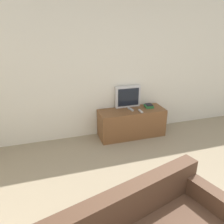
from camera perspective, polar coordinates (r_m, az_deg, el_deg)
name	(u,v)px	position (r m, az deg, el deg)	size (l,w,h in m)	color
wall_back	(118,70)	(4.27, 1.60, 11.03)	(9.00, 0.06, 2.60)	silver
tv_stand	(131,123)	(4.39, 5.11, -2.81)	(1.31, 0.48, 0.55)	brown
television	(128,97)	(4.38, 4.13, 4.03)	(0.51, 0.09, 0.43)	silver
book_stack	(149,106)	(4.45, 9.58, 1.60)	(0.18, 0.19, 0.07)	#2D753D
remote_on_stand	(131,109)	(4.29, 4.90, 0.73)	(0.07, 0.18, 0.02)	#B7B7B7
remote_secondary	(141,111)	(4.22, 7.49, 0.25)	(0.04, 0.16, 0.02)	#B7B7B7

